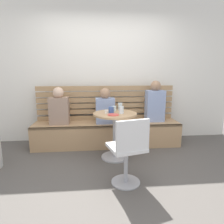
{
  "coord_description": "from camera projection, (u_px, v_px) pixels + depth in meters",
  "views": [
    {
      "loc": [
        -0.23,
        -2.33,
        1.36
      ],
      "look_at": [
        0.04,
        0.66,
        0.75
      ],
      "focal_mm": 31.3,
      "sensor_mm": 36.0,
      "label": 1
    }
  ],
  "objects": [
    {
      "name": "back_wall",
      "position": [
        105.0,
        68.0,
        3.88
      ],
      "size": [
        5.2,
        0.1,
        2.9
      ],
      "primitive_type": "cube",
      "color": "white",
      "rests_on": "ground"
    },
    {
      "name": "cup_espresso_small",
      "position": [
        106.0,
        112.0,
        2.99
      ],
      "size": [
        0.06,
        0.06,
        0.05
      ],
      "primitive_type": "cylinder",
      "color": "silver",
      "rests_on": "cafe_table"
    },
    {
      "name": "cup_mug_blue",
      "position": [
        111.0,
        110.0,
        3.04
      ],
      "size": [
        0.08,
        0.08,
        0.09
      ],
      "primitive_type": "cylinder",
      "color": "#3D5B9E",
      "rests_on": "cafe_table"
    },
    {
      "name": "cafe_table",
      "position": [
        115.0,
        127.0,
        3.08
      ],
      "size": [
        0.68,
        0.68,
        0.74
      ],
      "color": "#ADADB2",
      "rests_on": "ground"
    },
    {
      "name": "booth_backrest",
      "position": [
        106.0,
        103.0,
        3.82
      ],
      "size": [
        2.65,
        0.04,
        0.67
      ],
      "color": "#A68157",
      "rests_on": "booth_bench"
    },
    {
      "name": "plate_small",
      "position": [
        113.0,
        115.0,
        2.89
      ],
      "size": [
        0.17,
        0.17,
        0.01
      ],
      "primitive_type": "cylinder",
      "color": "#DB4C42",
      "rests_on": "cafe_table"
    },
    {
      "name": "cup_glass_tall",
      "position": [
        120.0,
        106.0,
        3.27
      ],
      "size": [
        0.07,
        0.07,
        0.12
      ],
      "primitive_type": "cylinder",
      "color": "silver",
      "rests_on": "cafe_table"
    },
    {
      "name": "booth_bench",
      "position": [
        107.0,
        134.0,
        3.69
      ],
      "size": [
        2.7,
        0.52,
        0.44
      ],
      "color": "tan",
      "rests_on": "ground"
    },
    {
      "name": "ground",
      "position": [
        113.0,
        178.0,
        2.56
      ],
      "size": [
        8.0,
        8.0,
        0.0
      ],
      "primitive_type": "plane",
      "color": "#514C47"
    },
    {
      "name": "cup_glass_short",
      "position": [
        114.0,
        109.0,
        3.19
      ],
      "size": [
        0.08,
        0.08,
        0.08
      ],
      "primitive_type": "cylinder",
      "color": "silver",
      "rests_on": "cafe_table"
    },
    {
      "name": "cup_water_clear",
      "position": [
        121.0,
        110.0,
        2.99
      ],
      "size": [
        0.07,
        0.07,
        0.11
      ],
      "primitive_type": "cylinder",
      "color": "white",
      "rests_on": "cafe_table"
    },
    {
      "name": "person_child_middle",
      "position": [
        59.0,
        108.0,
        3.49
      ],
      "size": [
        0.34,
        0.22,
        0.67
      ],
      "color": "#9E7F6B",
      "rests_on": "booth_bench"
    },
    {
      "name": "white_chair",
      "position": [
        128.0,
        150.0,
        2.31
      ],
      "size": [
        0.49,
        0.49,
        0.85
      ],
      "color": "#ADADB2",
      "rests_on": "ground"
    },
    {
      "name": "person_adult",
      "position": [
        155.0,
        103.0,
        3.7
      ],
      "size": [
        0.34,
        0.22,
        0.77
      ],
      "color": "#8C9EC6",
      "rests_on": "booth_bench"
    },
    {
      "name": "person_child_left",
      "position": [
        105.0,
        108.0,
        3.56
      ],
      "size": [
        0.34,
        0.22,
        0.64
      ],
      "color": "#8C9EC6",
      "rests_on": "booth_bench"
    }
  ]
}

